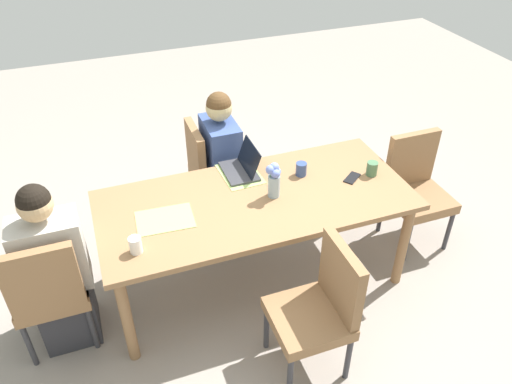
{
  "coord_description": "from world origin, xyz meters",
  "views": [
    {
      "loc": [
        -0.93,
        -2.55,
        2.77
      ],
      "look_at": [
        0.0,
        0.0,
        0.8
      ],
      "focal_mm": 35.4,
      "sensor_mm": 36.0,
      "label": 1
    }
  ],
  "objects_px": {
    "laptop_far_left_mid": "(242,167)",
    "coffee_mug_centre_left": "(135,245)",
    "flower_vase": "(274,179)",
    "person_far_left_mid": "(222,169)",
    "person_head_left_left_near": "(57,275)",
    "coffee_mug_near_left": "(301,169)",
    "coffee_mug_near_right": "(372,169)",
    "chair_near_left_far": "(321,305)",
    "chair_head_right_right_near": "(416,185)",
    "chair_far_left_mid": "(211,170)",
    "phone_black": "(352,178)",
    "chair_head_left_left_near": "(49,288)",
    "dining_table": "(256,207)"
  },
  "relations": [
    {
      "from": "flower_vase",
      "to": "laptop_far_left_mid",
      "type": "distance_m",
      "value": 0.37
    },
    {
      "from": "chair_near_left_far",
      "to": "laptop_far_left_mid",
      "type": "distance_m",
      "value": 1.17
    },
    {
      "from": "person_far_left_mid",
      "to": "coffee_mug_near_left",
      "type": "height_order",
      "value": "person_far_left_mid"
    },
    {
      "from": "chair_far_left_mid",
      "to": "laptop_far_left_mid",
      "type": "height_order",
      "value": "laptop_far_left_mid"
    },
    {
      "from": "chair_near_left_far",
      "to": "coffee_mug_centre_left",
      "type": "distance_m",
      "value": 1.14
    },
    {
      "from": "flower_vase",
      "to": "coffee_mug_near_left",
      "type": "distance_m",
      "value": 0.34
    },
    {
      "from": "laptop_far_left_mid",
      "to": "coffee_mug_centre_left",
      "type": "relative_size",
      "value": 3.09
    },
    {
      "from": "coffee_mug_centre_left",
      "to": "person_head_left_left_near",
      "type": "bearing_deg",
      "value": 155.94
    },
    {
      "from": "chair_far_left_mid",
      "to": "flower_vase",
      "type": "height_order",
      "value": "flower_vase"
    },
    {
      "from": "chair_near_left_far",
      "to": "chair_head_right_right_near",
      "type": "distance_m",
      "value": 1.5
    },
    {
      "from": "person_far_left_mid",
      "to": "person_head_left_left_near",
      "type": "bearing_deg",
      "value": -148.82
    },
    {
      "from": "person_far_left_mid",
      "to": "chair_head_right_right_near",
      "type": "bearing_deg",
      "value": -27.03
    },
    {
      "from": "person_far_left_mid",
      "to": "coffee_mug_near_left",
      "type": "distance_m",
      "value": 0.78
    },
    {
      "from": "chair_head_left_left_near",
      "to": "person_far_left_mid",
      "type": "bearing_deg",
      "value": 32.35
    },
    {
      "from": "dining_table",
      "to": "coffee_mug_near_left",
      "type": "distance_m",
      "value": 0.44
    },
    {
      "from": "chair_head_left_left_near",
      "to": "flower_vase",
      "type": "distance_m",
      "value": 1.56
    },
    {
      "from": "chair_head_right_right_near",
      "to": "coffee_mug_near_right",
      "type": "relative_size",
      "value": 8.76
    },
    {
      "from": "chair_head_left_left_near",
      "to": "coffee_mug_near_right",
      "type": "xyz_separation_m",
      "value": [
        2.25,
        0.09,
        0.3
      ]
    },
    {
      "from": "chair_far_left_mid",
      "to": "chair_near_left_far",
      "type": "xyz_separation_m",
      "value": [
        0.21,
        -1.61,
        0.0
      ]
    },
    {
      "from": "chair_far_left_mid",
      "to": "chair_head_right_right_near",
      "type": "distance_m",
      "value": 1.63
    },
    {
      "from": "coffee_mug_near_left",
      "to": "coffee_mug_near_right",
      "type": "xyz_separation_m",
      "value": [
        0.47,
        -0.17,
        0.0
      ]
    },
    {
      "from": "dining_table",
      "to": "phone_black",
      "type": "height_order",
      "value": "phone_black"
    },
    {
      "from": "coffee_mug_near_left",
      "to": "phone_black",
      "type": "distance_m",
      "value": 0.37
    },
    {
      "from": "coffee_mug_near_left",
      "to": "coffee_mug_centre_left",
      "type": "distance_m",
      "value": 1.3
    },
    {
      "from": "chair_far_left_mid",
      "to": "chair_head_right_right_near",
      "type": "xyz_separation_m",
      "value": [
        1.45,
        -0.76,
        0.0
      ]
    },
    {
      "from": "person_head_left_left_near",
      "to": "coffee_mug_near_left",
      "type": "xyz_separation_m",
      "value": [
        1.72,
        0.19,
        0.27
      ]
    },
    {
      "from": "dining_table",
      "to": "chair_head_right_right_near",
      "type": "bearing_deg",
      "value": 2.15
    },
    {
      "from": "dining_table",
      "to": "chair_near_left_far",
      "type": "bearing_deg",
      "value": -81.94
    },
    {
      "from": "coffee_mug_near_right",
      "to": "person_far_left_mid",
      "type": "bearing_deg",
      "value": 139.18
    },
    {
      "from": "coffee_mug_centre_left",
      "to": "phone_black",
      "type": "bearing_deg",
      "value": 8.72
    },
    {
      "from": "chair_near_left_far",
      "to": "chair_head_left_left_near",
      "type": "bearing_deg",
      "value": 155.37
    },
    {
      "from": "chair_far_left_mid",
      "to": "flower_vase",
      "type": "distance_m",
      "value": 0.94
    },
    {
      "from": "dining_table",
      "to": "person_far_left_mid",
      "type": "distance_m",
      "value": 0.77
    },
    {
      "from": "coffee_mug_near_left",
      "to": "coffee_mug_centre_left",
      "type": "height_order",
      "value": "coffee_mug_centre_left"
    },
    {
      "from": "chair_far_left_mid",
      "to": "laptop_far_left_mid",
      "type": "distance_m",
      "value": 0.58
    },
    {
      "from": "laptop_far_left_mid",
      "to": "phone_black",
      "type": "height_order",
      "value": "laptop_far_left_mid"
    },
    {
      "from": "laptop_far_left_mid",
      "to": "chair_head_left_left_near",
      "type": "bearing_deg",
      "value": -162.5
    },
    {
      "from": "coffee_mug_centre_left",
      "to": "phone_black",
      "type": "height_order",
      "value": "coffee_mug_centre_left"
    },
    {
      "from": "chair_head_right_right_near",
      "to": "chair_far_left_mid",
      "type": "bearing_deg",
      "value": 152.29
    },
    {
      "from": "chair_far_left_mid",
      "to": "person_far_left_mid",
      "type": "bearing_deg",
      "value": -38.76
    },
    {
      "from": "chair_head_left_left_near",
      "to": "chair_near_left_far",
      "type": "bearing_deg",
      "value": -24.63
    },
    {
      "from": "chair_near_left_far",
      "to": "chair_head_right_right_near",
      "type": "xyz_separation_m",
      "value": [
        1.24,
        0.85,
        0.0
      ]
    },
    {
      "from": "phone_black",
      "to": "person_head_left_left_near",
      "type": "bearing_deg",
      "value": 143.54
    },
    {
      "from": "dining_table",
      "to": "person_far_left_mid",
      "type": "relative_size",
      "value": 1.76
    },
    {
      "from": "chair_near_left_far",
      "to": "coffee_mug_centre_left",
      "type": "relative_size",
      "value": 8.68
    },
    {
      "from": "dining_table",
      "to": "flower_vase",
      "type": "xyz_separation_m",
      "value": [
        0.12,
        -0.02,
        0.22
      ]
    },
    {
      "from": "coffee_mug_near_right",
      "to": "coffee_mug_near_left",
      "type": "bearing_deg",
      "value": 160.1
    },
    {
      "from": "chair_head_left_left_near",
      "to": "person_far_left_mid",
      "type": "xyz_separation_m",
      "value": [
        1.36,
        0.86,
        0.03
      ]
    },
    {
      "from": "chair_far_left_mid",
      "to": "coffee_mug_near_right",
      "type": "relative_size",
      "value": 8.76
    },
    {
      "from": "chair_near_left_far",
      "to": "coffee_mug_near_right",
      "type": "bearing_deg",
      "value": 45.77
    }
  ]
}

